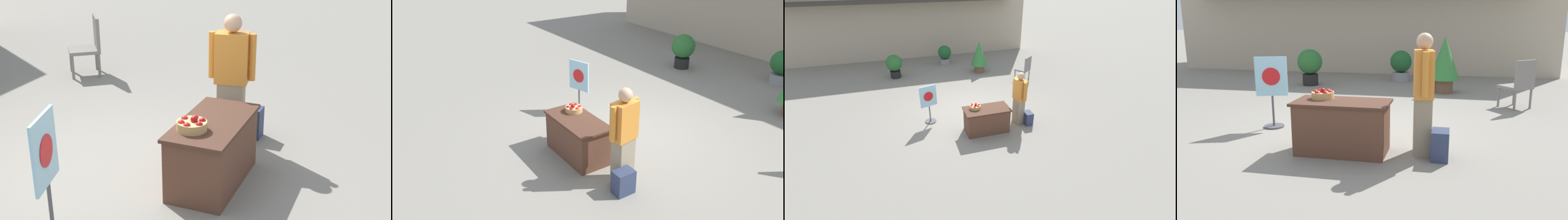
# 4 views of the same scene
# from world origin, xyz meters

# --- Properties ---
(ground_plane) EXTENTS (120.00, 120.00, 0.00)m
(ground_plane) POSITION_xyz_m (0.00, 0.00, 0.00)
(ground_plane) COLOR gray
(storefront_building) EXTENTS (13.93, 5.51, 4.91)m
(storefront_building) POSITION_xyz_m (-1.79, 9.35, 2.46)
(storefront_building) COLOR #B7A88E
(storefront_building) RESTS_ON ground_plane
(display_table) EXTENTS (1.38, 0.69, 0.77)m
(display_table) POSITION_xyz_m (0.14, -1.30, 0.39)
(display_table) COLOR brown
(display_table) RESTS_ON ground_plane
(apple_basket) EXTENTS (0.33, 0.33, 0.16)m
(apple_basket) POSITION_xyz_m (-0.18, -1.18, 0.83)
(apple_basket) COLOR tan
(apple_basket) RESTS_ON display_table
(person_visitor) EXTENTS (0.32, 0.60, 1.73)m
(person_visitor) POSITION_xyz_m (1.28, -1.13, 0.89)
(person_visitor) COLOR gray
(person_visitor) RESTS_ON ground_plane
(backpack) EXTENTS (0.24, 0.34, 0.42)m
(backpack) POSITION_xyz_m (1.55, -1.31, 0.21)
(backpack) COLOR #2D3856
(backpack) RESTS_ON ground_plane
(poster_board) EXTENTS (0.54, 0.36, 1.27)m
(poster_board) POSITION_xyz_m (-1.45, -0.25, 0.68)
(poster_board) COLOR #4C4C51
(poster_board) RESTS_ON ground_plane
(patio_chair) EXTENTS (0.77, 0.77, 1.07)m
(patio_chair) POSITION_xyz_m (3.11, 2.21, 0.58)
(patio_chair) COLOR gray
(patio_chair) RESTS_ON ground_plane
(potted_plant_near_left) EXTENTS (0.73, 0.73, 1.06)m
(potted_plant_near_left) POSITION_xyz_m (-2.44, 4.21, 0.62)
(potted_plant_near_left) COLOR black
(potted_plant_near_left) RESTS_ON ground_plane
(potted_plant_far_right) EXTENTS (0.68, 0.68, 0.97)m
(potted_plant_far_right) POSITION_xyz_m (0.10, 5.46, 0.53)
(potted_plant_far_right) COLOR gray
(potted_plant_far_right) RESTS_ON ground_plane
(potted_plant_far_left) EXTENTS (0.80, 0.80, 1.48)m
(potted_plant_far_left) POSITION_xyz_m (1.47, 3.79, 0.84)
(potted_plant_far_left) COLOR brown
(potted_plant_far_left) RESTS_ON ground_plane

